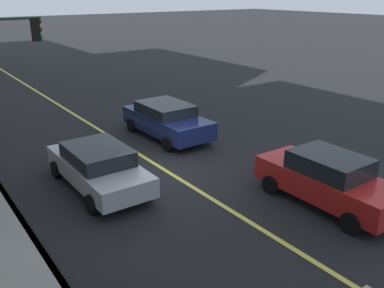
# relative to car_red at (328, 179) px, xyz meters

# --- Properties ---
(ground) EXTENTS (200.00, 200.00, 0.00)m
(ground) POSITION_rel_car_red_xyz_m (5.13, 2.63, -0.81)
(ground) COLOR black
(curb_edge) EXTENTS (80.00, 0.16, 0.15)m
(curb_edge) POSITION_rel_car_red_xyz_m (5.13, 7.84, -0.74)
(curb_edge) COLOR slate
(curb_edge) RESTS_ON ground
(lane_stripe_center) EXTENTS (80.00, 0.16, 0.01)m
(lane_stripe_center) POSITION_rel_car_red_xyz_m (5.13, 2.63, -0.81)
(lane_stripe_center) COLOR #D8CC4C
(lane_stripe_center) RESTS_ON ground
(car_red) EXTENTS (4.41, 1.89, 1.60)m
(car_red) POSITION_rel_car_red_xyz_m (0.00, 0.00, 0.00)
(car_red) COLOR red
(car_red) RESTS_ON ground
(car_navy) EXTENTS (4.64, 2.12, 1.49)m
(car_navy) POSITION_rel_car_red_xyz_m (8.07, 0.56, -0.02)
(car_navy) COLOR navy
(car_navy) RESTS_ON ground
(car_silver) EXTENTS (4.66, 2.01, 1.41)m
(car_silver) POSITION_rel_car_red_xyz_m (5.09, 5.10, -0.07)
(car_silver) COLOR #A8AAB2
(car_silver) RESTS_ON ground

